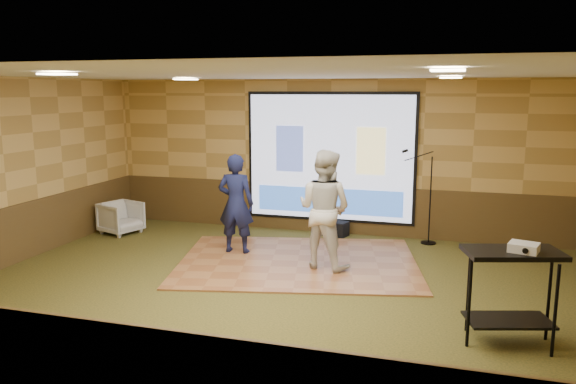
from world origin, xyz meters
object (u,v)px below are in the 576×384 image
(player_right, at_px, (324,209))
(banquet_chair, at_px, (121,218))
(player_left, at_px, (236,204))
(projector, at_px, (524,247))
(duffel_bag, at_px, (336,229))
(av_table, at_px, (511,277))
(mic_stand, at_px, (426,217))
(dance_floor, at_px, (298,262))
(projector_screen, at_px, (330,159))

(player_right, height_order, banquet_chair, player_right)
(player_left, xyz_separation_m, projector, (4.29, -2.45, 0.24))
(player_left, relative_size, duffel_bag, 3.76)
(av_table, height_order, mic_stand, mic_stand)
(dance_floor, relative_size, av_table, 3.57)
(projector_screen, height_order, duffel_bag, projector_screen)
(av_table, xyz_separation_m, banquet_chair, (-6.88, 3.06, -0.46))
(dance_floor, xyz_separation_m, player_left, (-1.16, 0.21, 0.87))
(player_left, distance_m, player_right, 1.67)
(dance_floor, relative_size, player_left, 2.25)
(player_left, bearing_deg, dance_floor, 165.81)
(projector_screen, bearing_deg, mic_stand, -7.58)
(av_table, height_order, banquet_chair, av_table)
(player_left, height_order, player_right, player_right)
(av_table, xyz_separation_m, mic_stand, (-1.09, 4.02, -0.28))
(player_left, bearing_deg, duffel_bag, -134.05)
(banquet_chair, bearing_deg, duffel_bag, -57.08)
(player_left, bearing_deg, projector, 146.24)
(projector_screen, bearing_deg, dance_floor, -91.71)
(player_left, distance_m, av_table, 4.84)
(player_right, bearing_deg, mic_stand, -109.83)
(projector, bearing_deg, player_left, 166.65)
(dance_floor, relative_size, duffel_bag, 8.47)
(projector_screen, distance_m, projector, 5.30)
(mic_stand, bearing_deg, projector_screen, 159.74)
(projector_screen, bearing_deg, projector, -54.54)
(av_table, distance_m, duffel_bag, 4.99)
(projector_screen, xyz_separation_m, player_left, (-1.22, -1.85, -0.60))
(player_left, xyz_separation_m, duffel_bag, (1.40, 1.66, -0.74))
(player_right, bearing_deg, duffel_bag, -66.79)
(player_left, bearing_deg, av_table, 146.04)
(dance_floor, xyz_separation_m, duffel_bag, (0.24, 1.87, 0.13))
(projector_screen, xyz_separation_m, projector, (3.07, -4.31, -0.35))
(dance_floor, xyz_separation_m, mic_stand, (1.94, 1.81, 0.48))
(banquet_chair, bearing_deg, projector, -95.02)
(mic_stand, relative_size, duffel_bag, 3.84)
(projector_screen, relative_size, dance_floor, 0.87)
(projector_screen, xyz_separation_m, av_table, (2.97, -4.27, -0.70))
(duffel_bag, bearing_deg, dance_floor, -97.29)
(dance_floor, height_order, player_right, player_right)
(mic_stand, relative_size, banquet_chair, 2.51)
(dance_floor, xyz_separation_m, av_table, (3.03, -2.21, 0.76))
(projector, bearing_deg, player_right, 158.45)
(projector_screen, distance_m, player_left, 2.30)
(player_right, bearing_deg, projector_screen, -62.83)
(player_left, distance_m, duffel_bag, 2.30)
(dance_floor, bearing_deg, player_left, 169.78)
(duffel_bag, bearing_deg, av_table, -55.64)
(player_right, height_order, duffel_bag, player_right)
(projector_screen, xyz_separation_m, dance_floor, (-0.06, -2.06, -1.46))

